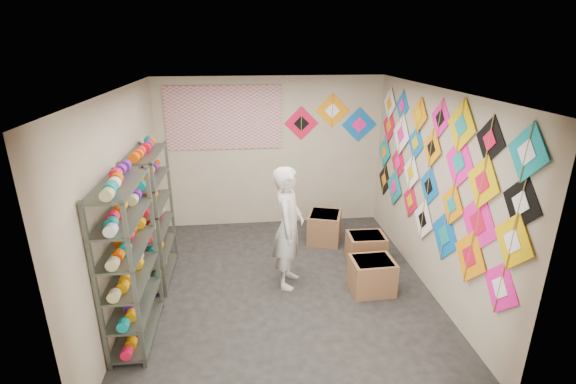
{
  "coord_description": "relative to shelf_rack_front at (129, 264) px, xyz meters",
  "views": [
    {
      "loc": [
        -0.49,
        -5.04,
        3.24
      ],
      "look_at": [
        0.1,
        0.3,
        1.3
      ],
      "focal_mm": 26.0,
      "sensor_mm": 36.0,
      "label": 1
    }
  ],
  "objects": [
    {
      "name": "ground",
      "position": [
        1.78,
        0.85,
        -0.95
      ],
      "size": [
        4.5,
        4.5,
        0.0
      ],
      "primitive_type": "plane",
      "color": "black"
    },
    {
      "name": "room_walls",
      "position": [
        1.78,
        0.85,
        0.69
      ],
      "size": [
        4.5,
        4.5,
        4.5
      ],
      "color": "#B9A88D",
      "rests_on": "ground"
    },
    {
      "name": "shelf_rack_front",
      "position": [
        0.0,
        0.0,
        0.0
      ],
      "size": [
        0.4,
        1.1,
        1.9
      ],
      "primitive_type": "cube",
      "color": "#4C5147",
      "rests_on": "ground"
    },
    {
      "name": "shelf_rack_back",
      "position": [
        0.0,
        1.3,
        0.0
      ],
      "size": [
        0.4,
        1.1,
        1.9
      ],
      "primitive_type": "cube",
      "color": "#4C5147",
      "rests_on": "ground"
    },
    {
      "name": "string_spools",
      "position": [
        -0.0,
        0.65,
        0.1
      ],
      "size": [
        0.12,
        2.36,
        0.12
      ],
      "color": "#FF123F",
      "rests_on": "ground"
    },
    {
      "name": "kite_wall_display",
      "position": [
        3.76,
        0.81,
        0.66
      ],
      "size": [
        0.05,
        4.23,
        2.06
      ],
      "color": "#FF1794",
      "rests_on": "room_walls"
    },
    {
      "name": "back_wall_kites",
      "position": [
        2.88,
        3.09,
        0.98
      ],
      "size": [
        1.68,
        0.02,
        0.89
      ],
      "color": "red",
      "rests_on": "room_walls"
    },
    {
      "name": "poster",
      "position": [
        0.98,
        3.08,
        1.05
      ],
      "size": [
        2.0,
        0.01,
        1.1
      ],
      "primitive_type": "cube",
      "color": "#8253B4",
      "rests_on": "room_walls"
    },
    {
      "name": "shopkeeper",
      "position": [
        1.86,
        0.94,
        -0.09
      ],
      "size": [
        0.84,
        0.73,
        1.72
      ],
      "primitive_type": "imported",
      "rotation": [
        0.0,
        0.0,
        1.31
      ],
      "color": "silver",
      "rests_on": "ground"
    },
    {
      "name": "carton_a",
      "position": [
        2.97,
        0.62,
        -0.71
      ],
      "size": [
        0.58,
        0.49,
        0.47
      ],
      "primitive_type": "cube",
      "rotation": [
        0.0,
        0.0,
        0.03
      ],
      "color": "brown",
      "rests_on": "ground"
    },
    {
      "name": "carton_b",
      "position": [
        3.12,
        1.41,
        -0.72
      ],
      "size": [
        0.57,
        0.47,
        0.46
      ],
      "primitive_type": "cube",
      "rotation": [
        0.0,
        0.0,
        -0.03
      ],
      "color": "brown",
      "rests_on": "ground"
    },
    {
      "name": "carton_c",
      "position": [
        2.62,
        2.19,
        -0.7
      ],
      "size": [
        0.68,
        0.71,
        0.51
      ],
      "primitive_type": "cube",
      "rotation": [
        0.0,
        0.0,
        -0.3
      ],
      "color": "brown",
      "rests_on": "ground"
    }
  ]
}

